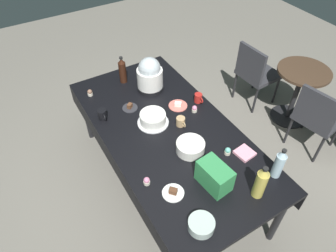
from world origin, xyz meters
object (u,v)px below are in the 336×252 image
(cupcake_vanilla, at_px, (90,93))
(soda_bottle_cola, at_px, (122,70))
(cupcake_cocoa, at_px, (228,151))
(coffee_mug_black, at_px, (102,114))
(soda_carton, at_px, (215,176))
(coffee_mug_red, at_px, (198,98))
(maroon_chair_left, at_px, (255,71))
(dessert_plate_charcoal, at_px, (130,107))
(glass_salad_bowl, at_px, (201,225))
(round_cafe_table, at_px, (299,86))
(potluck_table, at_px, (168,135))
(frosted_layer_cake, at_px, (153,119))
(dessert_plate_coral, at_px, (178,105))
(slow_cooker, at_px, (150,75))
(dessert_plate_white, at_px, (173,192))
(ceramic_snack_bowl, at_px, (190,147))
(soda_bottle_ginger_ale, at_px, (261,183))
(cupcake_rose, at_px, (147,181))
(cupcake_lemon, at_px, (194,109))
(coffee_mug_tan, at_px, (181,122))
(maroon_chair_right, at_px, (318,116))
(soda_bottle_water, at_px, (279,164))

(cupcake_vanilla, relative_size, soda_bottle_cola, 0.23)
(cupcake_cocoa, bearing_deg, coffee_mug_black, -142.13)
(cupcake_cocoa, height_order, soda_carton, soda_carton)
(soda_bottle_cola, xyz_separation_m, coffee_mug_red, (0.68, 0.49, -0.09))
(maroon_chair_left, bearing_deg, dessert_plate_charcoal, -86.54)
(glass_salad_bowl, xyz_separation_m, round_cafe_table, (-0.96, 2.11, -0.29))
(potluck_table, bearing_deg, frosted_layer_cake, -154.48)
(maroon_chair_left, relative_size, round_cafe_table, 1.18)
(dessert_plate_coral, bearing_deg, coffee_mug_red, 76.95)
(slow_cooker, distance_m, dessert_plate_white, 1.28)
(glass_salad_bowl, height_order, coffee_mug_black, coffee_mug_black)
(ceramic_snack_bowl, distance_m, dessert_plate_white, 0.44)
(soda_bottle_cola, bearing_deg, slow_cooker, 35.20)
(potluck_table, bearing_deg, maroon_chair_left, 108.85)
(soda_bottle_ginger_ale, bearing_deg, potluck_table, -166.16)
(coffee_mug_red, bearing_deg, cupcake_vanilla, -126.18)
(dessert_plate_charcoal, relative_size, cupcake_rose, 2.18)
(cupcake_lemon, bearing_deg, coffee_mug_red, 131.25)
(coffee_mug_tan, relative_size, maroon_chair_right, 0.14)
(cupcake_lemon, height_order, soda_carton, soda_carton)
(cupcake_vanilla, bearing_deg, coffee_mug_red, 53.82)
(glass_salad_bowl, bearing_deg, ceramic_snack_bowl, 152.38)
(soda_bottle_ginger_ale, relative_size, coffee_mug_black, 2.50)
(maroon_chair_right, bearing_deg, frosted_layer_cake, -108.53)
(maroon_chair_left, bearing_deg, coffee_mug_red, -72.47)
(soda_bottle_water, xyz_separation_m, soda_bottle_ginger_ale, (0.06, -0.24, 0.01))
(soda_bottle_water, height_order, coffee_mug_tan, soda_bottle_water)
(ceramic_snack_bowl, bearing_deg, dessert_plate_white, -50.26)
(potluck_table, relative_size, cupcake_lemon, 32.59)
(coffee_mug_red, relative_size, coffee_mug_black, 0.94)
(slow_cooker, bearing_deg, cupcake_cocoa, 6.74)
(glass_salad_bowl, xyz_separation_m, soda_carton, (-0.24, 0.29, 0.06))
(cupcake_lemon, distance_m, coffee_mug_tan, 0.23)
(potluck_table, height_order, coffee_mug_tan, coffee_mug_tan)
(cupcake_lemon, bearing_deg, potluck_table, -75.99)
(dessert_plate_coral, distance_m, dessert_plate_charcoal, 0.46)
(cupcake_rose, relative_size, coffee_mug_tan, 0.56)
(slow_cooker, xyz_separation_m, coffee_mug_black, (0.17, -0.59, -0.12))
(cupcake_vanilla, height_order, coffee_mug_red, coffee_mug_red)
(coffee_mug_tan, bearing_deg, cupcake_lemon, 112.93)
(coffee_mug_red, xyz_separation_m, round_cafe_table, (0.13, 1.37, -0.30))
(potluck_table, xyz_separation_m, maroon_chair_left, (-0.55, 1.60, -0.20))
(slow_cooker, distance_m, cupcake_cocoa, 1.11)
(round_cafe_table, bearing_deg, coffee_mug_red, -95.60)
(coffee_mug_tan, bearing_deg, glass_salad_bowl, -24.57)
(dessert_plate_coral, relative_size, soda_carton, 0.70)
(coffee_mug_red, relative_size, coffee_mug_tan, 0.97)
(cupcake_cocoa, height_order, coffee_mug_tan, coffee_mug_tan)
(frosted_layer_cake, distance_m, maroon_chair_right, 1.79)
(coffee_mug_black, xyz_separation_m, soda_carton, (1.10, 0.44, 0.05))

